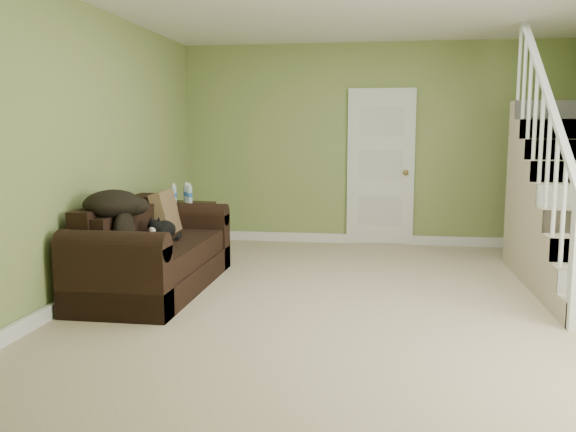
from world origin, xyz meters
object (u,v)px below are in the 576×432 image
(side_table, at_px, (184,232))
(banana, at_px, (156,246))
(sofa, at_px, (152,256))
(cat, at_px, (162,231))

(side_table, height_order, banana, side_table)
(sofa, relative_size, banana, 11.68)
(sofa, relative_size, cat, 3.87)
(side_table, bearing_deg, cat, -81.81)
(side_table, xyz_separation_m, cat, (0.16, -1.13, 0.21))
(sofa, bearing_deg, cat, 38.71)
(banana, bearing_deg, cat, 60.33)
(banana, bearing_deg, sofa, 76.16)
(cat, bearing_deg, banana, -74.45)
(side_table, relative_size, banana, 5.03)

